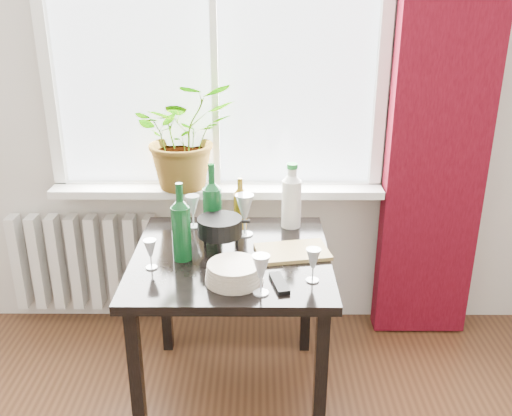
{
  "coord_description": "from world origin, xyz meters",
  "views": [
    {
      "loc": [
        0.22,
        -0.66,
        1.84
      ],
      "look_at": [
        0.21,
        1.55,
        0.96
      ],
      "focal_mm": 40.0,
      "sensor_mm": 36.0,
      "label": 1
    }
  ],
  "objects_px": {
    "plate_stack": "(234,273)",
    "cutting_board": "(292,252)",
    "wineglass_front_left": "(151,254)",
    "bottle_amber": "(240,203)",
    "potted_plant": "(185,135)",
    "wineglass_back_left": "(193,211)",
    "wine_bottle_left": "(181,221)",
    "cleaning_bottle": "(292,195)",
    "wineglass_front_right": "(261,274)",
    "radiator": "(86,262)",
    "tv_remote": "(279,283)",
    "table": "(231,274)",
    "wineglass_far_right": "(313,265)",
    "wineglass_back_center": "(245,214)",
    "wine_bottle_right": "(212,202)",
    "fondue_pot": "(220,234)"
  },
  "relations": [
    {
      "from": "wineglass_front_right",
      "to": "wineglass_back_left",
      "type": "height_order",
      "value": "same"
    },
    {
      "from": "wine_bottle_right",
      "to": "wineglass_back_left",
      "type": "bearing_deg",
      "value": 127.77
    },
    {
      "from": "bottle_amber",
      "to": "wineglass_far_right",
      "type": "height_order",
      "value": "bottle_amber"
    },
    {
      "from": "cutting_board",
      "to": "wineglass_front_left",
      "type": "bearing_deg",
      "value": -166.69
    },
    {
      "from": "wine_bottle_left",
      "to": "fondue_pot",
      "type": "distance_m",
      "value": 0.2
    },
    {
      "from": "wineglass_front_left",
      "to": "bottle_amber",
      "type": "bearing_deg",
      "value": 49.06
    },
    {
      "from": "wine_bottle_right",
      "to": "tv_remote",
      "type": "relative_size",
      "value": 2.27
    },
    {
      "from": "wineglass_far_right",
      "to": "plate_stack",
      "type": "distance_m",
      "value": 0.31
    },
    {
      "from": "wineglass_front_right",
      "to": "wineglass_front_left",
      "type": "distance_m",
      "value": 0.49
    },
    {
      "from": "wineglass_front_left",
      "to": "cutting_board",
      "type": "bearing_deg",
      "value": 13.31
    },
    {
      "from": "potted_plant",
      "to": "cleaning_bottle",
      "type": "height_order",
      "value": "potted_plant"
    },
    {
      "from": "wine_bottle_left",
      "to": "bottle_amber",
      "type": "xyz_separation_m",
      "value": [
        0.24,
        0.32,
        -0.05
      ]
    },
    {
      "from": "tv_remote",
      "to": "table",
      "type": "bearing_deg",
      "value": 115.13
    },
    {
      "from": "wineglass_far_right",
      "to": "tv_remote",
      "type": "height_order",
      "value": "wineglass_far_right"
    },
    {
      "from": "radiator",
      "to": "fondue_pot",
      "type": "xyz_separation_m",
      "value": [
        0.8,
        -0.58,
        0.44
      ]
    },
    {
      "from": "wineglass_far_right",
      "to": "table",
      "type": "bearing_deg",
      "value": 145.57
    },
    {
      "from": "cleaning_bottle",
      "to": "wineglass_front_right",
      "type": "distance_m",
      "value": 0.66
    },
    {
      "from": "wineglass_front_right",
      "to": "tv_remote",
      "type": "bearing_deg",
      "value": 42.22
    },
    {
      "from": "table",
      "to": "cutting_board",
      "type": "distance_m",
      "value": 0.28
    },
    {
      "from": "wineglass_back_center",
      "to": "wineglass_back_left",
      "type": "height_order",
      "value": "wineglass_back_center"
    },
    {
      "from": "wine_bottle_left",
      "to": "fondue_pot",
      "type": "bearing_deg",
      "value": 28.88
    },
    {
      "from": "table",
      "to": "wineglass_back_left",
      "type": "distance_m",
      "value": 0.4
    },
    {
      "from": "wine_bottle_right",
      "to": "wineglass_front_left",
      "type": "relative_size",
      "value": 2.82
    },
    {
      "from": "wineglass_far_right",
      "to": "wineglass_back_left",
      "type": "relative_size",
      "value": 0.87
    },
    {
      "from": "wineglass_back_center",
      "to": "plate_stack",
      "type": "bearing_deg",
      "value": -93.95
    },
    {
      "from": "wineglass_far_right",
      "to": "fondue_pot",
      "type": "relative_size",
      "value": 0.63
    },
    {
      "from": "potted_plant",
      "to": "cleaning_bottle",
      "type": "relative_size",
      "value": 1.7
    },
    {
      "from": "plate_stack",
      "to": "cutting_board",
      "type": "height_order",
      "value": "plate_stack"
    },
    {
      "from": "cleaning_bottle",
      "to": "wineglass_back_center",
      "type": "height_order",
      "value": "cleaning_bottle"
    },
    {
      "from": "bottle_amber",
      "to": "table",
      "type": "bearing_deg",
      "value": -96.4
    },
    {
      "from": "radiator",
      "to": "tv_remote",
      "type": "relative_size",
      "value": 4.97
    },
    {
      "from": "plate_stack",
      "to": "tv_remote",
      "type": "distance_m",
      "value": 0.18
    },
    {
      "from": "wineglass_far_right",
      "to": "wineglass_back_left",
      "type": "height_order",
      "value": "wineglass_back_left"
    },
    {
      "from": "cleaning_bottle",
      "to": "plate_stack",
      "type": "bearing_deg",
      "value": -114.72
    },
    {
      "from": "wineglass_back_center",
      "to": "potted_plant",
      "type": "bearing_deg",
      "value": 129.45
    },
    {
      "from": "radiator",
      "to": "wineglass_front_left",
      "type": "xyz_separation_m",
      "value": [
        0.53,
        -0.75,
        0.42
      ]
    },
    {
      "from": "radiator",
      "to": "cutting_board",
      "type": "bearing_deg",
      "value": -28.8
    },
    {
      "from": "potted_plant",
      "to": "wineglass_back_left",
      "type": "height_order",
      "value": "potted_plant"
    },
    {
      "from": "wineglass_back_center",
      "to": "wineglass_front_left",
      "type": "xyz_separation_m",
      "value": [
        -0.38,
        -0.34,
        -0.04
      ]
    },
    {
      "from": "wineglass_back_left",
      "to": "wineglass_front_left",
      "type": "xyz_separation_m",
      "value": [
        -0.13,
        -0.43,
        -0.02
      ]
    },
    {
      "from": "cutting_board",
      "to": "wineglass_back_left",
      "type": "bearing_deg",
      "value": 147.93
    },
    {
      "from": "wineglass_front_right",
      "to": "cleaning_bottle",
      "type": "bearing_deg",
      "value": 77.11
    },
    {
      "from": "wine_bottle_right",
      "to": "wineglass_back_left",
      "type": "height_order",
      "value": "wine_bottle_right"
    },
    {
      "from": "wineglass_far_right",
      "to": "potted_plant",
      "type": "bearing_deg",
      "value": 125.68
    },
    {
      "from": "wineglass_front_left",
      "to": "cutting_board",
      "type": "distance_m",
      "value": 0.61
    },
    {
      "from": "table",
      "to": "bottle_amber",
      "type": "height_order",
      "value": "bottle_amber"
    },
    {
      "from": "table",
      "to": "cleaning_bottle",
      "type": "relative_size",
      "value": 2.61
    },
    {
      "from": "tv_remote",
      "to": "wineglass_front_right",
      "type": "bearing_deg",
      "value": -150.14
    },
    {
      "from": "radiator",
      "to": "wineglass_back_left",
      "type": "bearing_deg",
      "value": -26.37
    },
    {
      "from": "bottle_amber",
      "to": "wine_bottle_right",
      "type": "bearing_deg",
      "value": -135.81
    }
  ]
}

